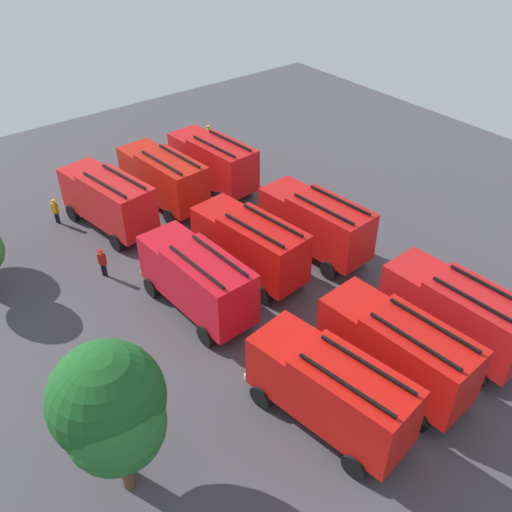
# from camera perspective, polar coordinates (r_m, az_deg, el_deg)

# --- Properties ---
(ground_plane) EXTENTS (56.77, 56.77, 0.00)m
(ground_plane) POSITION_cam_1_polar(r_m,az_deg,el_deg) (31.80, 0.00, -2.04)
(ground_plane) COLOR #423F44
(fire_truck_0) EXTENTS (7.30, 3.01, 3.88)m
(fire_truck_0) POSITION_cam_1_polar(r_m,az_deg,el_deg) (27.87, 19.74, -5.31)
(fire_truck_0) COLOR red
(fire_truck_0) RESTS_ON ground
(fire_truck_1) EXTENTS (7.37, 3.23, 3.88)m
(fire_truck_1) POSITION_cam_1_polar(r_m,az_deg,el_deg) (32.62, 6.10, 3.45)
(fire_truck_1) COLOR red
(fire_truck_1) RESTS_ON ground
(fire_truck_2) EXTENTS (7.37, 3.21, 3.88)m
(fire_truck_2) POSITION_cam_1_polar(r_m,az_deg,el_deg) (39.49, -4.42, 9.67)
(fire_truck_2) COLOR red
(fire_truck_2) RESTS_ON ground
(fire_truck_3) EXTENTS (7.35, 3.17, 3.88)m
(fire_truck_3) POSITION_cam_1_polar(r_m,az_deg,el_deg) (25.25, 14.18, -9.11)
(fire_truck_3) COLOR red
(fire_truck_3) RESTS_ON ground
(fire_truck_4) EXTENTS (7.43, 3.40, 3.88)m
(fire_truck_4) POSITION_cam_1_polar(r_m,az_deg,el_deg) (30.65, -0.67, 1.32)
(fire_truck_4) COLOR red
(fire_truck_4) RESTS_ON ground
(fire_truck_5) EXTENTS (7.37, 3.20, 3.88)m
(fire_truck_5) POSITION_cam_1_polar(r_m,az_deg,el_deg) (37.78, -9.46, 7.98)
(fire_truck_5) COLOR red
(fire_truck_5) RESTS_ON ground
(fire_truck_6) EXTENTS (7.48, 3.60, 3.88)m
(fire_truck_6) POSITION_cam_1_polar(r_m,az_deg,el_deg) (23.16, 7.61, -13.29)
(fire_truck_6) COLOR red
(fire_truck_6) RESTS_ON ground
(fire_truck_7) EXTENTS (7.31, 3.03, 3.88)m
(fire_truck_7) POSITION_cam_1_polar(r_m,az_deg,el_deg) (28.33, -6.07, -2.24)
(fire_truck_7) COLOR red
(fire_truck_7) RESTS_ON ground
(fire_truck_8) EXTENTS (7.48, 3.60, 3.88)m
(fire_truck_8) POSITION_cam_1_polar(r_m,az_deg,el_deg) (35.94, -14.89, 5.67)
(fire_truck_8) COLOR red
(fire_truck_8) RESTS_ON ground
(firefighter_0) EXTENTS (0.47, 0.35, 1.74)m
(firefighter_0) POSITION_cam_1_polar(r_m,az_deg,el_deg) (32.03, 15.56, -1.07)
(firefighter_0) COLOR black
(firefighter_0) RESTS_ON ground
(firefighter_1) EXTENTS (0.29, 0.43, 1.80)m
(firefighter_1) POSITION_cam_1_polar(r_m,az_deg,el_deg) (35.91, 7.39, 4.51)
(firefighter_1) COLOR black
(firefighter_1) RESTS_ON ground
(firefighter_2) EXTENTS (0.48, 0.38, 1.75)m
(firefighter_2) POSITION_cam_1_polar(r_m,az_deg,el_deg) (32.39, -15.42, -0.55)
(firefighter_2) COLOR black
(firefighter_2) RESTS_ON ground
(firefighter_3) EXTENTS (0.47, 0.36, 1.70)m
(firefighter_3) POSITION_cam_1_polar(r_m,az_deg,el_deg) (38.13, -19.81, 4.42)
(firefighter_3) COLOR black
(firefighter_3) RESTS_ON ground
(firefighter_4) EXTENTS (0.45, 0.48, 1.69)m
(firefighter_4) POSITION_cam_1_polar(r_m,az_deg,el_deg) (46.56, -4.88, 12.25)
(firefighter_4) COLOR black
(firefighter_4) RESTS_ON ground
(tree_0) EXTENTS (3.54, 3.54, 5.49)m
(tree_0) POSITION_cam_1_polar(r_m,az_deg,el_deg) (20.53, -14.15, -16.31)
(tree_0) COLOR brown
(tree_0) RESTS_ON ground
(tree_1) EXTENTS (4.14, 4.14, 6.42)m
(tree_1) POSITION_cam_1_polar(r_m,az_deg,el_deg) (20.47, -14.99, -13.96)
(tree_1) COLOR brown
(tree_1) RESTS_ON ground
(traffic_cone_0) EXTENTS (0.47, 0.47, 0.67)m
(traffic_cone_0) POSITION_cam_1_polar(r_m,az_deg,el_deg) (29.17, 11.35, -6.20)
(traffic_cone_0) COLOR #F2600C
(traffic_cone_0) RESTS_ON ground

